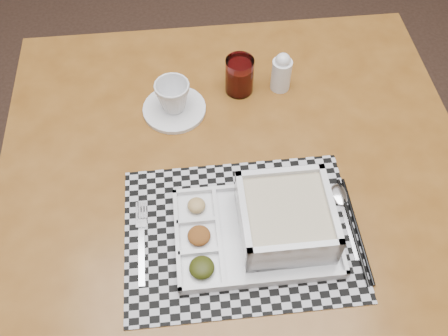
{
  "coord_description": "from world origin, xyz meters",
  "views": [
    {
      "loc": [
        0.54,
        -0.93,
        1.67
      ],
      "look_at": [
        0.6,
        -0.36,
        0.87
      ],
      "focal_mm": 40.0,
      "sensor_mm": 36.0,
      "label": 1
    }
  ],
  "objects_px": {
    "serving_tray": "(276,223)",
    "creamer_bottle": "(281,72)",
    "juice_glass": "(239,77)",
    "cup": "(173,96)",
    "dining_table": "(237,200)"
  },
  "relations": [
    {
      "from": "dining_table",
      "to": "cup",
      "type": "xyz_separation_m",
      "value": [
        -0.13,
        0.22,
        0.13
      ]
    },
    {
      "from": "serving_tray",
      "to": "cup",
      "type": "relative_size",
      "value": 3.92
    },
    {
      "from": "cup",
      "to": "creamer_bottle",
      "type": "bearing_deg",
      "value": -12.13
    },
    {
      "from": "dining_table",
      "to": "cup",
      "type": "distance_m",
      "value": 0.28
    },
    {
      "from": "cup",
      "to": "creamer_bottle",
      "type": "relative_size",
      "value": 0.78
    },
    {
      "from": "juice_glass",
      "to": "creamer_bottle",
      "type": "relative_size",
      "value": 0.9
    },
    {
      "from": "dining_table",
      "to": "juice_glass",
      "type": "relative_size",
      "value": 11.09
    },
    {
      "from": "dining_table",
      "to": "creamer_bottle",
      "type": "height_order",
      "value": "creamer_bottle"
    },
    {
      "from": "cup",
      "to": "juice_glass",
      "type": "bearing_deg",
      "value": -5.03
    },
    {
      "from": "dining_table",
      "to": "creamer_bottle",
      "type": "distance_m",
      "value": 0.33
    },
    {
      "from": "cup",
      "to": "dining_table",
      "type": "bearing_deg",
      "value": -82.9
    },
    {
      "from": "serving_tray",
      "to": "juice_glass",
      "type": "xyz_separation_m",
      "value": [
        -0.02,
        0.4,
        0.01
      ]
    },
    {
      "from": "serving_tray",
      "to": "creamer_bottle",
      "type": "relative_size",
      "value": 3.05
    },
    {
      "from": "serving_tray",
      "to": "cup",
      "type": "distance_m",
      "value": 0.39
    },
    {
      "from": "juice_glass",
      "to": "cup",
      "type": "bearing_deg",
      "value": -161.49
    }
  ]
}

